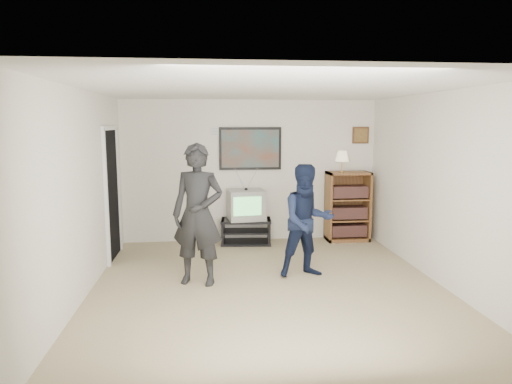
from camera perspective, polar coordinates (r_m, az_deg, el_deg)
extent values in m
cube|color=#817051|center=(5.97, 1.56, -11.91)|extent=(4.50, 5.00, 0.01)
cube|color=white|center=(5.61, 1.67, 12.76)|extent=(4.50, 5.00, 0.01)
cube|color=silver|center=(8.12, -0.74, 2.64)|extent=(4.50, 0.01, 2.50)
cube|color=silver|center=(5.80, -20.98, -0.32)|extent=(0.01, 5.00, 2.50)
cube|color=silver|center=(6.36, 22.15, 0.35)|extent=(0.01, 5.00, 2.50)
cube|color=black|center=(7.98, -1.27, -3.56)|extent=(0.90, 0.55, 0.04)
cube|color=black|center=(8.07, -1.26, -6.29)|extent=(0.90, 0.55, 0.04)
cube|color=black|center=(8.00, -4.15, -4.99)|extent=(0.08, 0.46, 0.43)
cube|color=black|center=(8.07, 1.60, -4.86)|extent=(0.08, 0.46, 0.43)
imported|color=black|center=(5.95, -7.28, -2.81)|extent=(0.77, 0.61, 1.85)
imported|color=black|center=(6.25, 6.41, -3.62)|extent=(0.83, 0.69, 1.55)
cube|color=white|center=(6.12, -7.00, 0.61)|extent=(0.07, 0.13, 0.04)
cube|color=white|center=(6.39, 5.97, -0.96)|extent=(0.04, 0.13, 0.04)
cube|color=black|center=(8.07, -0.73, 5.45)|extent=(1.10, 0.03, 0.75)
cube|color=white|center=(8.03, -4.68, 7.55)|extent=(0.28, 0.02, 0.14)
cube|color=#492817|center=(8.48, 12.95, 6.94)|extent=(0.30, 0.03, 0.30)
cube|color=black|center=(7.38, -17.61, -0.33)|extent=(0.03, 0.85, 2.00)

